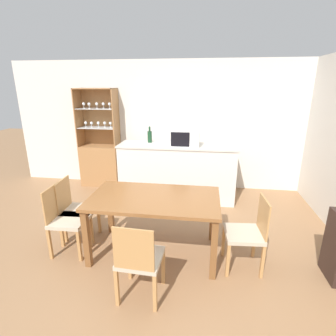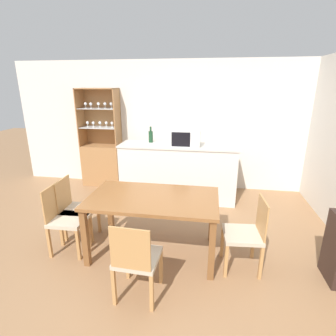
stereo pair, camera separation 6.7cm
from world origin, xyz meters
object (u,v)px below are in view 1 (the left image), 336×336
object	(u,v)px
dining_chair_side_right_near	(248,233)
dining_table	(154,204)
microwave	(185,138)
dining_chair_head_near	(139,259)
wine_bottle	(150,136)
dining_chair_side_left_near	(66,219)
dining_chair_side_left_far	(76,210)
display_cabinet	(101,158)

from	to	relation	value
dining_chair_side_right_near	dining_table	bearing A→B (deg)	78.76
dining_table	dining_chair_side_right_near	world-z (taller)	dining_chair_side_right_near
microwave	dining_chair_head_near	bearing A→B (deg)	-95.36
wine_bottle	microwave	bearing A→B (deg)	-15.82
dining_chair_side_right_near	wine_bottle	xyz separation A→B (m)	(-1.57, 2.02, 0.70)
dining_chair_head_near	dining_chair_side_left_near	xyz separation A→B (m)	(-1.12, 0.64, 0.00)
dining_chair_side_left_far	dining_chair_side_right_near	distance (m)	2.25
dining_chair_side_right_near	dining_chair_side_left_near	distance (m)	2.23
dining_chair_side_right_near	display_cabinet	bearing A→B (deg)	44.53
dining_chair_side_left_far	dining_chair_head_near	xyz separation A→B (m)	(1.12, -0.91, 0.00)
dining_table	dining_chair_head_near	world-z (taller)	dining_chair_head_near
dining_table	dining_chair_side_left_near	xyz separation A→B (m)	(-1.12, -0.14, -0.22)
dining_chair_side_right_near	dining_chair_side_left_far	bearing A→B (deg)	78.74
dining_chair_side_left_far	microwave	distance (m)	2.19
dining_table	wine_bottle	xyz separation A→B (m)	(-0.45, 1.88, 0.48)
dining_chair_head_near	dining_chair_side_left_far	bearing A→B (deg)	143.40
microwave	dining_table	bearing A→B (deg)	-97.73
dining_table	microwave	size ratio (longest dim) A/B	3.15
dining_chair_side_left_far	wine_bottle	xyz separation A→B (m)	(0.67, 1.75, 0.70)
display_cabinet	dining_chair_side_left_near	xyz separation A→B (m)	(0.48, -2.37, -0.14)
dining_chair_side_left_far	dining_chair_side_left_near	size ratio (longest dim) A/B	1.00
display_cabinet	wine_bottle	distance (m)	1.33
dining_chair_side_right_near	wine_bottle	distance (m)	2.65
dining_chair_side_left_far	dining_chair_side_left_near	distance (m)	0.27
dining_chair_side_left_near	microwave	xyz separation A→B (m)	(1.35, 1.83, 0.73)
dining_chair_side_left_near	microwave	distance (m)	2.39
dining_chair_side_right_near	dining_chair_side_left_near	size ratio (longest dim) A/B	1.00
dining_chair_side_right_near	dining_chair_head_near	bearing A→B (deg)	115.55
wine_bottle	dining_chair_side_left_far	bearing A→B (deg)	-110.88
dining_table	dining_chair_side_left_near	world-z (taller)	dining_chair_side_left_near
microwave	wine_bottle	xyz separation A→B (m)	(-0.68, 0.19, -0.03)
dining_chair_head_near	dining_chair_side_left_near	distance (m)	1.29
dining_chair_side_left_far	dining_chair_head_near	distance (m)	1.44
dining_table	dining_chair_side_left_near	size ratio (longest dim) A/B	1.80
dining_table	wine_bottle	bearing A→B (deg)	103.41
display_cabinet	dining_table	xyz separation A→B (m)	(1.60, -2.23, 0.09)
dining_chair_side_right_near	microwave	world-z (taller)	microwave
display_cabinet	dining_chair_side_left_near	world-z (taller)	display_cabinet
display_cabinet	dining_table	distance (m)	2.75
dining_chair_side_left_far	dining_chair_head_near	world-z (taller)	same
dining_chair_side_right_near	dining_chair_side_left_near	xyz separation A→B (m)	(-2.23, -0.00, 0.00)
dining_table	wine_bottle	world-z (taller)	wine_bottle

